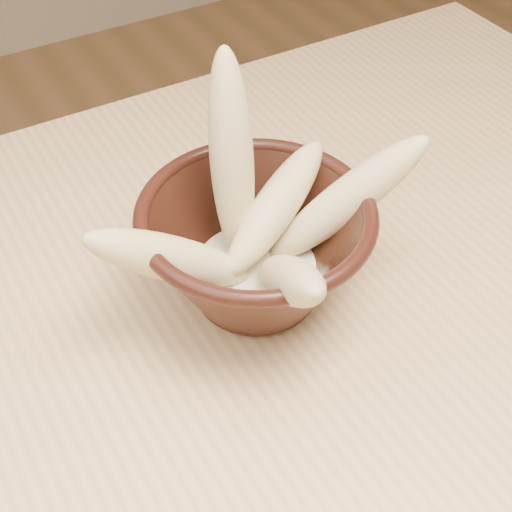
{
  "coord_description": "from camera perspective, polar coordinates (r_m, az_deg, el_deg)",
  "views": [
    {
      "loc": [
        -0.12,
        -0.29,
        1.2
      ],
      "look_at": [
        0.08,
        0.06,
        0.8
      ],
      "focal_mm": 50.0,
      "sensor_mm": 36.0,
      "label": 1
    }
  ],
  "objects": [
    {
      "name": "bowl",
      "position": [
        0.56,
        0.0,
        0.63
      ],
      "size": [
        0.19,
        0.19,
        0.1
      ],
      "rotation": [
        0.0,
        0.0,
        -0.17
      ],
      "color": "black",
      "rests_on": "table"
    },
    {
      "name": "banana_left",
      "position": [
        0.53,
        -6.74,
        -0.21
      ],
      "size": [
        0.14,
        0.05,
        0.11
      ],
      "primitive_type": "ellipsoid",
      "rotation": [
        0.96,
        0.0,
        -1.72
      ],
      "color": "tan",
      "rests_on": "bowl"
    },
    {
      "name": "banana_across",
      "position": [
        0.57,
        1.6,
        4.0
      ],
      "size": [
        0.14,
        0.09,
        0.08
      ],
      "primitive_type": "ellipsoid",
      "rotation": [
        1.2,
        0.0,
        2.01
      ],
      "color": "tan",
      "rests_on": "bowl"
    },
    {
      "name": "banana_upright",
      "position": [
        0.55,
        -1.95,
        7.85
      ],
      "size": [
        0.06,
        0.09,
        0.17
      ],
      "primitive_type": "ellipsoid",
      "rotation": [
        0.28,
        0.0,
        2.8
      ],
      "color": "tan",
      "rests_on": "bowl"
    },
    {
      "name": "table",
      "position": [
        0.61,
        -3.86,
        -14.58
      ],
      "size": [
        1.2,
        0.8,
        0.75
      ],
      "color": "tan",
      "rests_on": "ground"
    },
    {
      "name": "milk_puddle",
      "position": [
        0.58,
        0.0,
        -1.14
      ],
      "size": [
        0.1,
        0.1,
        0.01
      ],
      "primitive_type": "cylinder",
      "color": "beige",
      "rests_on": "bowl"
    },
    {
      "name": "banana_right",
      "position": [
        0.56,
        7.27,
        4.48
      ],
      "size": [
        0.15,
        0.07,
        0.13
      ],
      "primitive_type": "ellipsoid",
      "rotation": [
        0.88,
        0.0,
        1.29
      ],
      "color": "tan",
      "rests_on": "bowl"
    },
    {
      "name": "banana_front",
      "position": [
        0.51,
        2.77,
        -1.93
      ],
      "size": [
        0.07,
        0.13,
        0.11
      ],
      "primitive_type": "ellipsoid",
      "rotation": [
        0.9,
        0.0,
        -0.27
      ],
      "color": "tan",
      "rests_on": "bowl"
    }
  ]
}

